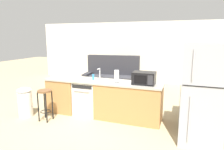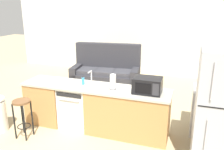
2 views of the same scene
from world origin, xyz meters
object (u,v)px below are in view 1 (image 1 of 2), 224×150
dishwasher (88,98)px  bar_stool (45,99)px  refrigerator (202,94)px  trash_bin (25,102)px  stove_range (197,101)px  soap_bottle (93,77)px  couch (112,79)px  paper_towel_roll (117,76)px  kettle (191,80)px  microwave (144,78)px

dishwasher → bar_stool: 1.04m
refrigerator → trash_bin: bearing=-177.9°
stove_range → refrigerator: refrigerator is taller
stove_range → soap_bottle: soap_bottle is taller
stove_range → couch: couch is taller
paper_towel_roll → kettle: (1.65, 0.44, -0.05)m
paper_towel_roll → soap_bottle: paper_towel_roll is taller
refrigerator → couch: refrigerator is taller
couch → bar_stool: bearing=-98.1°
dishwasher → couch: size_ratio=0.40×
kettle → trash_bin: (-3.81, -1.11, -0.61)m
stove_range → paper_towel_roll: bearing=-162.8°
stove_range → couch: bearing=145.1°
kettle → couch: 3.50m
stove_range → kettle: (-0.17, -0.13, 0.53)m
microwave → soap_bottle: bearing=178.0°
microwave → bar_stool: microwave is taller
stove_range → kettle: kettle is taller
stove_range → bar_stool: bearing=-159.2°
microwave → trash_bin: 2.96m
kettle → trash_bin: size_ratio=0.28×
soap_bottle → kettle: 2.32m
dishwasher → soap_bottle: size_ratio=4.77×
microwave → kettle: (1.00, 0.42, -0.05)m
microwave → trash_bin: (-2.81, -0.69, -0.66)m
bar_stool → paper_towel_roll: bearing=24.8°
couch → microwave: bearing=-56.3°
paper_towel_roll → soap_bottle: size_ratio=1.60×
bar_stool → soap_bottle: bearing=40.5°
trash_bin → bar_stool: bearing=-2.4°
soap_bottle → kettle: size_ratio=0.86×
refrigerator → bar_stool: (-3.34, -0.17, -0.39)m
soap_bottle → couch: 2.62m
microwave → bar_stool: 2.35m
refrigerator → microwave: size_ratio=3.71×
refrigerator → microwave: refrigerator is taller
refrigerator → microwave: 1.30m
kettle → dishwasher: bearing=-170.1°
dishwasher → stove_range: bearing=11.9°
paper_towel_roll → trash_bin: (-2.16, -0.68, -0.66)m
dishwasher → kettle: size_ratio=4.10×
paper_towel_roll → trash_bin: bearing=-162.5°
kettle → bar_stool: (-3.18, -1.14, -0.45)m
refrigerator → bar_stool: bearing=-177.1°
refrigerator → kettle: (-0.17, 0.97, 0.06)m
stove_range → paper_towel_roll: (-1.82, -0.56, 0.59)m
stove_range → microwave: (-1.17, -0.55, 0.59)m
refrigerator → stove_range: bearing=90.0°
stove_range → microwave: 1.42m
trash_bin → dishwasher: bearing=26.7°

